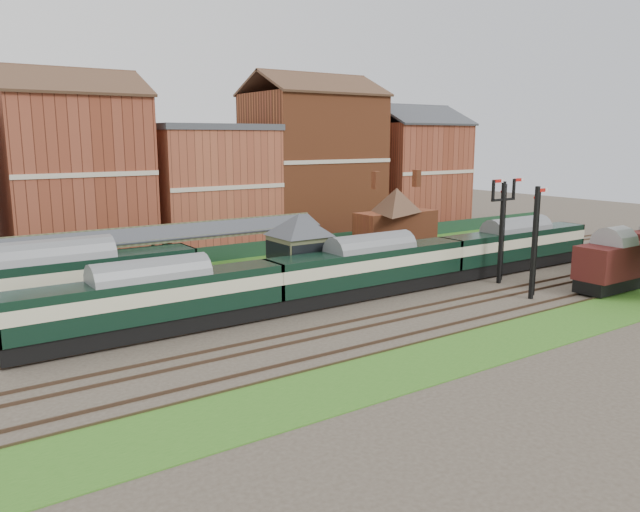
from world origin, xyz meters
TOP-DOWN VIEW (x-y plane):
  - ground at (0.00, 0.00)m, footprint 160.00×160.00m
  - grass_back at (0.00, 16.00)m, footprint 90.00×4.50m
  - grass_front at (0.00, -12.00)m, footprint 90.00×5.00m
  - fence at (0.00, 18.00)m, footprint 90.00×0.12m
  - platform at (-5.00, 9.75)m, footprint 55.00×3.40m
  - signal_box at (-3.00, 3.25)m, footprint 5.40×5.40m
  - brick_hut at (5.00, 3.25)m, footprint 3.20×2.64m
  - station_building at (12.00, 9.75)m, footprint 8.10×8.10m
  - canopy at (-11.00, 9.75)m, footprint 26.00×3.89m
  - semaphore_bracket at (12.04, -2.50)m, footprint 3.60×0.25m
  - semaphore_siding at (10.02, -7.00)m, footprint 1.23×0.25m
  - town_backdrop at (-0.18, 25.00)m, footprint 69.00×10.00m
  - dmu_train at (0.96, 0.00)m, footprint 48.44×2.55m
  - platform_railcar at (-19.16, 6.50)m, footprint 18.21×2.87m
  - goods_van_a at (16.70, -9.00)m, footprint 6.19×2.68m

SIDE VIEW (x-z plane):
  - ground at x=0.00m, z-range 0.00..0.00m
  - grass_back at x=0.00m, z-range 0.00..0.06m
  - grass_front at x=0.00m, z-range 0.00..0.06m
  - platform at x=-5.00m, z-range 0.00..1.00m
  - fence at x=0.00m, z-range 0.00..1.50m
  - brick_hut at x=5.00m, z-range -0.28..2.67m
  - goods_van_a at x=16.70m, z-range 0.25..4.01m
  - dmu_train at x=0.96m, z-range 0.33..4.05m
  - platform_railcar at x=-19.16m, z-range 0.35..4.55m
  - signal_box at x=-3.00m, z-range 0.19..6.19m
  - station_building at x=12.00m, z-range 1.01..6.91m
  - semaphore_siding at x=10.02m, z-range 0.16..8.16m
  - canopy at x=-11.00m, z-range 2.54..6.62m
  - semaphore_bracket at x=12.04m, z-range 0.54..8.72m
  - town_backdrop at x=-0.18m, z-range -1.00..15.00m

